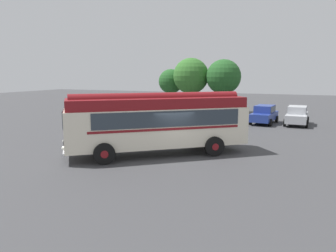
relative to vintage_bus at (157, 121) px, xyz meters
The scene contains 9 objects.
ground_plane 2.11m from the vintage_bus, ahead, with size 120.00×120.00×0.00m, color #3D3D3F.
vintage_bus is the anchor object (origin of this frame).
car_near_left 14.70m from the vintage_bus, 95.92° to the left, with size 2.00×4.22×1.66m.
car_mid_left 14.91m from the vintage_bus, 84.85° to the left, with size 1.98×4.21×1.66m.
car_mid_right 14.93m from the vintage_bus, 73.99° to the left, with size 2.31×4.36×1.66m.
car_far_right 16.19m from the vintage_bus, 64.78° to the left, with size 2.04×4.24×1.66m.
tree_far_left 24.00m from the vintage_bus, 110.59° to the left, with size 3.10×3.10×5.09m.
tree_left_of_centre 22.16m from the vintage_bus, 104.39° to the left, with size 4.28×4.28×6.39m.
tree_centre 21.55m from the vintage_bus, 94.04° to the left, with size 4.02×4.02×6.17m.
Camera 1 is at (6.70, -16.29, 4.52)m, focal length 35.00 mm.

